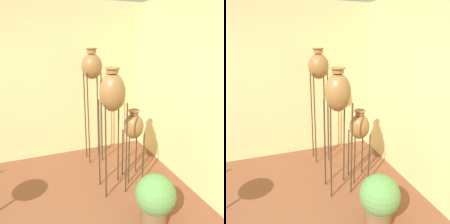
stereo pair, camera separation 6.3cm
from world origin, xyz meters
The scene contains 5 objects.
wall_back centered at (0.00, 2.21, 1.35)m, with size 8.35×0.06×2.70m.
vase_stand_tall centered at (1.10, 1.76, 1.63)m, with size 0.33×0.33×1.95m.
vase_stand_medium centered at (1.11, 0.85, 1.41)m, with size 0.33×0.33×1.74m.
vase_stand_short centered at (1.49, 0.99, 0.85)m, with size 0.29×0.29×1.11m.
potted_plant centered at (1.33, 0.07, 0.36)m, with size 0.46×0.46×0.64m.
Camera 1 is at (0.17, -1.67, 2.05)m, focal length 35.00 mm.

